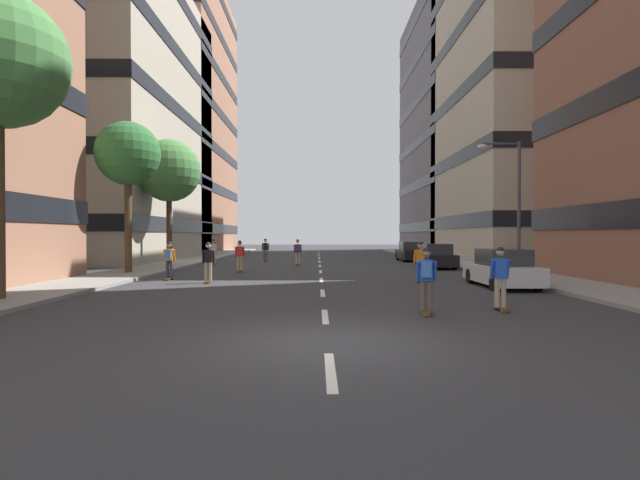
# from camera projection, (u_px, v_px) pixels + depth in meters

# --- Properties ---
(ground_plane) EXTENTS (135.11, 135.11, 0.00)m
(ground_plane) POSITION_uv_depth(u_px,v_px,m) (320.00, 266.00, 32.07)
(ground_plane) COLOR #333335
(sidewalk_left) EXTENTS (3.18, 61.92, 0.14)m
(sidewalk_left) POSITION_uv_depth(u_px,v_px,m) (180.00, 263.00, 34.82)
(sidewalk_left) COLOR gray
(sidewalk_left) RESTS_ON ground_plane
(sidewalk_right) EXTENTS (3.18, 61.92, 0.14)m
(sidewalk_right) POSITION_uv_depth(u_px,v_px,m) (459.00, 263.00, 34.95)
(sidewalk_right) COLOR gray
(sidewalk_right) RESTS_ON ground_plane
(lane_markings) EXTENTS (0.16, 52.20, 0.01)m
(lane_markings) POSITION_uv_depth(u_px,v_px,m) (320.00, 266.00, 32.55)
(lane_markings) COLOR silver
(lane_markings) RESTS_ON ground_plane
(building_left_mid) EXTENTS (17.65, 23.03, 23.64)m
(building_left_mid) POSITION_uv_depth(u_px,v_px,m) (79.00, 118.00, 41.25)
(building_left_mid) COLOR #B2A893
(building_left_mid) RESTS_ON ground_plane
(building_left_far) EXTENTS (17.65, 21.57, 31.88)m
(building_left_far) POSITION_uv_depth(u_px,v_px,m) (149.00, 119.00, 58.65)
(building_left_far) COLOR #9E6B51
(building_left_far) RESTS_ON ground_plane
(building_right_mid) EXTENTS (17.65, 18.05, 26.42)m
(building_right_mid) POSITION_uv_depth(u_px,v_px,m) (558.00, 103.00, 41.51)
(building_right_mid) COLOR #B2A893
(building_right_mid) RESTS_ON ground_plane
(building_right_far) EXTENTS (17.65, 20.84, 29.64)m
(building_right_far) POSITION_uv_depth(u_px,v_px,m) (487.00, 128.00, 58.94)
(building_right_far) COLOR slate
(building_right_far) RESTS_ON ground_plane
(parked_car_near) EXTENTS (1.82, 4.40, 1.52)m
(parked_car_near) POSITION_uv_depth(u_px,v_px,m) (435.00, 257.00, 30.49)
(parked_car_near) COLOR black
(parked_car_near) RESTS_ON ground_plane
(parked_car_mid) EXTENTS (1.82, 4.40, 1.52)m
(parked_car_mid) POSITION_uv_depth(u_px,v_px,m) (411.00, 252.00, 38.45)
(parked_car_mid) COLOR black
(parked_car_mid) RESTS_ON ground_plane
(parked_car_far) EXTENTS (1.82, 4.40, 1.52)m
(parked_car_far) POSITION_uv_depth(u_px,v_px,m) (502.00, 270.00, 19.55)
(parked_car_far) COLOR silver
(parked_car_far) RESTS_ON ground_plane
(street_tree_near) EXTENTS (4.12, 4.12, 8.25)m
(street_tree_near) POSITION_uv_depth(u_px,v_px,m) (169.00, 171.00, 32.28)
(street_tree_near) COLOR #4C3823
(street_tree_near) RESTS_ON sidewalk_left
(street_tree_far) EXTENTS (3.29, 3.29, 7.81)m
(street_tree_far) POSITION_uv_depth(u_px,v_px,m) (128.00, 155.00, 25.26)
(street_tree_far) COLOR #4C3823
(street_tree_far) RESTS_ON sidewalk_left
(streetlamp_right) EXTENTS (2.13, 0.30, 6.50)m
(streetlamp_right) POSITION_uv_depth(u_px,v_px,m) (512.00, 193.00, 23.84)
(streetlamp_right) COLOR #3F3F44
(streetlamp_right) RESTS_ON sidewalk_right
(skater_0) EXTENTS (0.54, 0.91, 1.78)m
(skater_0) POSITION_uv_depth(u_px,v_px,m) (420.00, 260.00, 21.36)
(skater_0) COLOR brown
(skater_0) RESTS_ON ground_plane
(skater_1) EXTENTS (0.57, 0.92, 1.78)m
(skater_1) POSITION_uv_depth(u_px,v_px,m) (426.00, 276.00, 12.82)
(skater_1) COLOR brown
(skater_1) RESTS_ON ground_plane
(skater_2) EXTENTS (0.53, 0.90, 1.78)m
(skater_2) POSITION_uv_depth(u_px,v_px,m) (169.00, 258.00, 22.49)
(skater_2) COLOR brown
(skater_2) RESTS_ON ground_plane
(skater_3) EXTENTS (0.54, 0.91, 1.78)m
(skater_3) POSITION_uv_depth(u_px,v_px,m) (298.00, 250.00, 33.07)
(skater_3) COLOR brown
(skater_3) RESTS_ON ground_plane
(skater_4) EXTENTS (0.53, 0.90, 1.78)m
(skater_4) POSITION_uv_depth(u_px,v_px,m) (500.00, 275.00, 13.53)
(skater_4) COLOR brown
(skater_4) RESTS_ON ground_plane
(skater_5) EXTENTS (0.53, 0.90, 1.78)m
(skater_5) POSITION_uv_depth(u_px,v_px,m) (240.00, 255.00, 27.03)
(skater_5) COLOR brown
(skater_5) RESTS_ON ground_plane
(skater_6) EXTENTS (0.57, 0.92, 1.78)m
(skater_6) POSITION_uv_depth(u_px,v_px,m) (213.00, 250.00, 33.88)
(skater_6) COLOR brown
(skater_6) RESTS_ON ground_plane
(skater_7) EXTENTS (0.55, 0.91, 1.78)m
(skater_7) POSITION_uv_depth(u_px,v_px,m) (208.00, 260.00, 21.18)
(skater_7) COLOR brown
(skater_7) RESTS_ON ground_plane
(skater_8) EXTENTS (0.56, 0.92, 1.78)m
(skater_8) POSITION_uv_depth(u_px,v_px,m) (265.00, 249.00, 37.95)
(skater_8) COLOR brown
(skater_8) RESTS_ON ground_plane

